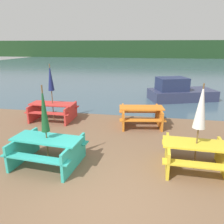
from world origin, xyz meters
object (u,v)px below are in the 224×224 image
at_px(picnic_table_teal, 48,148).
at_px(boat, 179,92).
at_px(picnic_table_yellow, 195,153).
at_px(picnic_table_red, 53,109).
at_px(umbrella_darkgreen, 44,110).
at_px(umbrella_white, 201,107).
at_px(picnic_table_orange, 141,115).
at_px(umbrella_navy, 50,78).

height_order(picnic_table_teal, boat, boat).
height_order(picnic_table_yellow, picnic_table_red, picnic_table_red).
bearing_deg(picnic_table_red, umbrella_darkgreen, -67.52).
relative_size(picnic_table_red, umbrella_darkgreen, 0.86).
relative_size(umbrella_white, boat, 0.55).
xyz_separation_m(picnic_table_teal, boat, (4.24, 8.00, 0.01)).
bearing_deg(picnic_table_orange, umbrella_darkgreen, -124.06).
bearing_deg(picnic_table_red, picnic_table_teal, -67.52).
bearing_deg(umbrella_darkgreen, picnic_table_teal, 45.00).
bearing_deg(umbrella_navy, picnic_table_teal, -67.52).
bearing_deg(umbrella_navy, umbrella_white, -29.81).
xyz_separation_m(picnic_table_teal, umbrella_white, (3.81, 0.43, 1.20)).
relative_size(picnic_table_teal, umbrella_navy, 0.81).
bearing_deg(picnic_table_red, umbrella_navy, 180.00).
bearing_deg(umbrella_darkgreen, umbrella_white, 6.52).
distance_m(umbrella_white, umbrella_navy, 6.03).
height_order(umbrella_darkgreen, umbrella_navy, umbrella_navy).
bearing_deg(picnic_table_orange, picnic_table_yellow, -62.76).
bearing_deg(umbrella_navy, umbrella_darkgreen, -67.52).
height_order(picnic_table_yellow, boat, boat).
bearing_deg(umbrella_white, picnic_table_yellow, 0.00).
xyz_separation_m(umbrella_white, boat, (0.43, 7.57, -1.20)).
bearing_deg(picnic_table_orange, umbrella_white, -62.76).
bearing_deg(boat, umbrella_white, -112.73).
bearing_deg(umbrella_navy, picnic_table_orange, -0.69).
bearing_deg(picnic_table_yellow, umbrella_darkgreen, -173.48).
bearing_deg(boat, picnic_table_teal, -137.39).
relative_size(picnic_table_orange, umbrella_white, 0.85).
height_order(picnic_table_teal, picnic_table_yellow, picnic_table_teal).
xyz_separation_m(picnic_table_red, umbrella_darkgreen, (1.42, -3.43, 1.07)).
relative_size(picnic_table_red, boat, 0.46).
bearing_deg(picnic_table_yellow, umbrella_white, 0.00).
bearing_deg(picnic_table_red, picnic_table_orange, -0.69).
height_order(picnic_table_teal, umbrella_darkgreen, umbrella_darkgreen).
xyz_separation_m(picnic_table_red, umbrella_white, (5.23, -3.00, 1.22)).
bearing_deg(picnic_table_red, umbrella_white, -29.81).
distance_m(picnic_table_orange, umbrella_navy, 3.94).
bearing_deg(picnic_table_teal, umbrella_navy, 112.48).
distance_m(picnic_table_orange, umbrella_white, 3.53).
height_order(picnic_table_orange, boat, boat).
distance_m(picnic_table_yellow, picnic_table_red, 6.02).
height_order(umbrella_white, boat, umbrella_white).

